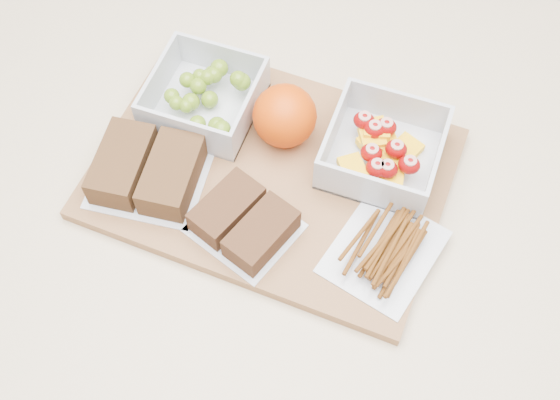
# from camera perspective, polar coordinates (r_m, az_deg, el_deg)

# --- Properties ---
(ground) EXTENTS (4.00, 4.00, 0.00)m
(ground) POSITION_cam_1_polar(r_m,az_deg,el_deg) (1.70, 0.12, -15.20)
(ground) COLOR gray
(ground) RESTS_ON ground
(counter) EXTENTS (1.20, 0.90, 0.90)m
(counter) POSITION_cam_1_polar(r_m,az_deg,el_deg) (1.27, 0.16, -10.03)
(counter) COLOR beige
(counter) RESTS_ON ground
(cutting_board) EXTENTS (0.43, 0.32, 0.02)m
(cutting_board) POSITION_cam_1_polar(r_m,az_deg,el_deg) (0.87, -0.67, 2.18)
(cutting_board) COLOR #94653D
(cutting_board) RESTS_ON counter
(grape_container) EXTENTS (0.13, 0.13, 0.05)m
(grape_container) POSITION_cam_1_polar(r_m,az_deg,el_deg) (0.90, -6.02, 8.27)
(grape_container) COLOR silver
(grape_container) RESTS_ON cutting_board
(fruit_container) EXTENTS (0.13, 0.13, 0.06)m
(fruit_container) POSITION_cam_1_polar(r_m,az_deg,el_deg) (0.86, 8.31, 3.99)
(fruit_container) COLOR silver
(fruit_container) RESTS_ON cutting_board
(orange) EXTENTS (0.08, 0.08, 0.08)m
(orange) POSITION_cam_1_polar(r_m,az_deg,el_deg) (0.86, 0.38, 6.85)
(orange) COLOR #E44605
(orange) RESTS_ON cutting_board
(sandwich_bag_left) EXTENTS (0.15, 0.13, 0.04)m
(sandwich_bag_left) POSITION_cam_1_polar(r_m,az_deg,el_deg) (0.85, -10.73, 2.43)
(sandwich_bag_left) COLOR silver
(sandwich_bag_left) RESTS_ON cutting_board
(sandwich_bag_center) EXTENTS (0.14, 0.13, 0.03)m
(sandwich_bag_center) POSITION_cam_1_polar(r_m,az_deg,el_deg) (0.80, -2.94, -1.77)
(sandwich_bag_center) COLOR silver
(sandwich_bag_center) RESTS_ON cutting_board
(pretzel_bag) EXTENTS (0.14, 0.15, 0.03)m
(pretzel_bag) POSITION_cam_1_polar(r_m,az_deg,el_deg) (0.80, 8.56, -3.76)
(pretzel_bag) COLOR silver
(pretzel_bag) RESTS_ON cutting_board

